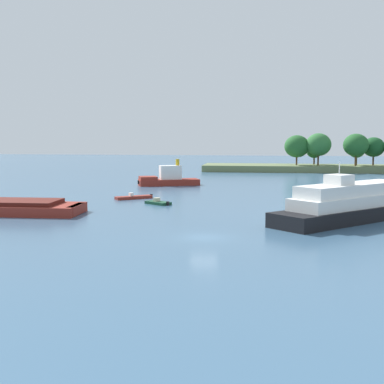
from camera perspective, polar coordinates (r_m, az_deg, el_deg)
name	(u,v)px	position (r m, az deg, el deg)	size (l,w,h in m)	color
ground_plane	(204,237)	(50.55, 1.27, -4.82)	(400.00, 400.00, 0.00)	#3D607F
treeline_island	(321,157)	(143.70, 13.45, 3.59)	(51.20, 13.06, 9.91)	#66754C
small_motorboat	(158,203)	(74.48, -3.60, -1.12)	(4.04, 3.68, 0.87)	#19472D
white_riverboat	(354,204)	(62.97, 16.76, -1.25)	(19.69, 19.87, 6.67)	black
tugboat	(168,179)	(102.04, -2.59, 1.42)	(11.91, 7.57, 4.94)	maroon
fishing_skiff	(134,197)	(80.99, -6.18, -0.55)	(5.28, 4.58, 0.93)	maroon
channel_buoy_red	(383,190)	(90.67, 19.57, 0.20)	(0.70, 0.70, 1.90)	red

